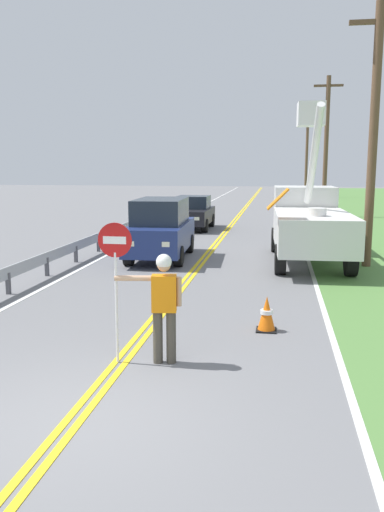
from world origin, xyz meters
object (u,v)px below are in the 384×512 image
(flagger_worker, at_px, (164,301))
(utility_pole_near, at_px, (374,133))
(utility_bucket_truck, at_px, (309,220))
(oncoming_suv_nearest, at_px, (161,229))
(oncoming_sedan_second, at_px, (193,213))
(stop_sign_paddle, at_px, (115,261))
(utility_pole_far, at_px, (307,154))
(traffic_cone_lead, at_px, (267,314))
(utility_pole_mid, at_px, (326,145))

(flagger_worker, height_order, utility_pole_near, utility_pole_near)
(utility_bucket_truck, xyz_separation_m, utility_pole_near, (1.84, -0.80, 2.83))
(oncoming_suv_nearest, height_order, oncoming_sedan_second, oncoming_suv_nearest)
(stop_sign_paddle, xyz_separation_m, oncoming_suv_nearest, (-1.46, 9.85, -0.65))
(utility_bucket_truck, relative_size, utility_pole_far, 0.80)
(flagger_worker, xyz_separation_m, traffic_cone_lead, (1.63, 2.00, -0.71))
(oncoming_suv_nearest, relative_size, oncoming_sedan_second, 1.14)
(stop_sign_paddle, height_order, traffic_cone_lead, stop_sign_paddle)
(utility_bucket_truck, bearing_deg, utility_pole_near, -23.43)
(stop_sign_paddle, bearing_deg, utility_pole_near, 60.25)
(stop_sign_paddle, height_order, utility_bucket_truck, utility_bucket_truck)
(utility_pole_far, distance_m, traffic_cone_lead, 46.77)
(oncoming_suv_nearest, xyz_separation_m, utility_pole_far, (6.83, 38.76, 3.42))
(stop_sign_paddle, distance_m, oncoming_suv_nearest, 9.98)
(flagger_worker, distance_m, utility_bucket_truck, 10.61)
(oncoming_suv_nearest, xyz_separation_m, oncoming_sedan_second, (-0.31, 8.87, -0.23))
(oncoming_suv_nearest, bearing_deg, stop_sign_paddle, -81.59)
(flagger_worker, distance_m, traffic_cone_lead, 2.68)
(oncoming_suv_nearest, distance_m, utility_pole_near, 7.61)
(utility_pole_far, bearing_deg, utility_pole_mid, -89.72)
(flagger_worker, bearing_deg, utility_bucket_truck, 74.44)
(stop_sign_paddle, distance_m, traffic_cone_lead, 3.48)
(traffic_cone_lead, bearing_deg, flagger_worker, -129.21)
(oncoming_suv_nearest, height_order, utility_pole_mid, utility_pole_mid)
(utility_pole_far, bearing_deg, utility_pole_near, -89.89)
(flagger_worker, height_order, oncoming_sedan_second, flagger_worker)
(utility_bucket_truck, distance_m, oncoming_sedan_second, 9.98)
(utility_pole_near, bearing_deg, utility_bucket_truck, 156.57)
(traffic_cone_lead, bearing_deg, oncoming_suv_nearest, 116.47)
(utility_pole_far, bearing_deg, oncoming_sedan_second, -103.44)
(oncoming_suv_nearest, relative_size, utility_pole_near, 0.58)
(stop_sign_paddle, bearing_deg, utility_pole_far, 83.69)
(utility_pole_near, bearing_deg, utility_pole_mid, 89.90)
(oncoming_suv_nearest, bearing_deg, utility_pole_near, -2.62)
(utility_pole_near, bearing_deg, utility_pole_far, 90.11)
(utility_bucket_truck, relative_size, utility_pole_near, 0.85)
(utility_bucket_truck, bearing_deg, oncoming_sedan_second, 122.63)
(utility_bucket_truck, xyz_separation_m, utility_pole_far, (1.76, 38.27, 3.07))
(flagger_worker, distance_m, stop_sign_paddle, 1.02)
(flagger_worker, height_order, utility_pole_far, utility_pole_far)
(stop_sign_paddle, relative_size, utility_pole_near, 0.29)
(oncoming_sedan_second, relative_size, utility_pole_near, 0.51)
(flagger_worker, distance_m, utility_pole_far, 48.83)
(oncoming_suv_nearest, distance_m, oncoming_sedan_second, 8.88)
(oncoming_suv_nearest, bearing_deg, oncoming_sedan_second, 92.01)
(stop_sign_paddle, relative_size, oncoming_sedan_second, 0.57)
(stop_sign_paddle, bearing_deg, oncoming_suv_nearest, 98.41)
(utility_pole_mid, bearing_deg, flagger_worker, -99.96)
(flagger_worker, bearing_deg, traffic_cone_lead, 50.79)
(utility_pole_far, bearing_deg, flagger_worker, -95.43)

